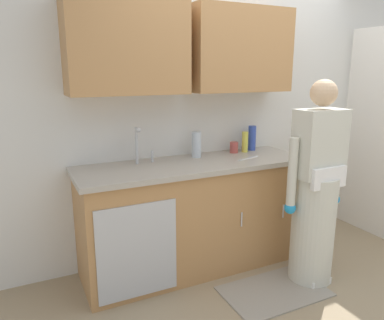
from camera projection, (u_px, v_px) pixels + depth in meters
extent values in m
plane|color=#998466|center=(295.00, 290.00, 2.91)|extent=(9.00, 9.00, 0.00)
cube|color=silver|center=(230.00, 106.00, 3.51)|extent=(4.80, 0.10, 2.70)
cube|color=#B27F4C|center=(127.00, 47.00, 2.76)|extent=(0.91, 0.34, 0.70)
cube|color=#B27F4C|center=(239.00, 50.00, 3.18)|extent=(0.91, 0.34, 0.70)
cube|color=#B27F4C|center=(194.00, 217.00, 3.19)|extent=(1.90, 0.60, 0.90)
cube|color=#B7BABF|center=(138.00, 252.00, 2.68)|extent=(0.60, 0.01, 0.72)
cylinder|color=silver|center=(242.00, 219.00, 3.02)|extent=(0.01, 0.01, 0.12)
cylinder|color=silver|center=(283.00, 211.00, 3.21)|extent=(0.01, 0.01, 0.12)
cube|color=#A8A093|center=(194.00, 164.00, 3.08)|extent=(1.96, 0.66, 0.04)
cube|color=#B7BABF|center=(148.00, 171.00, 2.91)|extent=(0.50, 0.36, 0.03)
cylinder|color=#B7BABF|center=(137.00, 146.00, 2.98)|extent=(0.02, 0.02, 0.30)
sphere|color=#B7BABF|center=(138.00, 130.00, 2.90)|extent=(0.04, 0.04, 0.04)
cylinder|color=#B7BABF|center=(152.00, 156.00, 3.06)|extent=(0.02, 0.02, 0.10)
cube|color=white|center=(311.00, 276.00, 3.05)|extent=(0.20, 0.26, 0.06)
cylinder|color=beige|center=(313.00, 229.00, 2.98)|extent=(0.34, 0.34, 0.88)
cube|color=beige|center=(320.00, 143.00, 2.81)|extent=(0.38, 0.22, 0.52)
sphere|color=#D4AD86|center=(324.00, 93.00, 2.72)|extent=(0.20, 0.20, 0.20)
cube|color=white|center=(329.00, 178.00, 2.76)|extent=(0.32, 0.04, 0.16)
cylinder|color=beige|center=(292.00, 174.00, 2.78)|extent=(0.07, 0.07, 0.55)
sphere|color=#1E8CCC|center=(290.00, 208.00, 2.85)|extent=(0.09, 0.09, 0.09)
cylinder|color=beige|center=(337.00, 167.00, 2.98)|extent=(0.07, 0.07, 0.55)
sphere|color=#1E8CCC|center=(334.00, 199.00, 3.04)|extent=(0.09, 0.09, 0.09)
cube|color=gray|center=(274.00, 291.00, 2.88)|extent=(0.80, 0.50, 0.01)
cylinder|color=#334CB2|center=(252.00, 138.00, 3.52)|extent=(0.07, 0.07, 0.23)
cylinder|color=silver|center=(196.00, 145.00, 3.22)|extent=(0.08, 0.08, 0.22)
cylinder|color=#D8D14C|center=(245.00, 142.00, 3.44)|extent=(0.06, 0.06, 0.19)
cylinder|color=#B24C47|center=(234.00, 147.00, 3.42)|extent=(0.08, 0.08, 0.10)
cube|color=silver|center=(248.00, 158.00, 3.20)|extent=(0.24, 0.09, 0.01)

